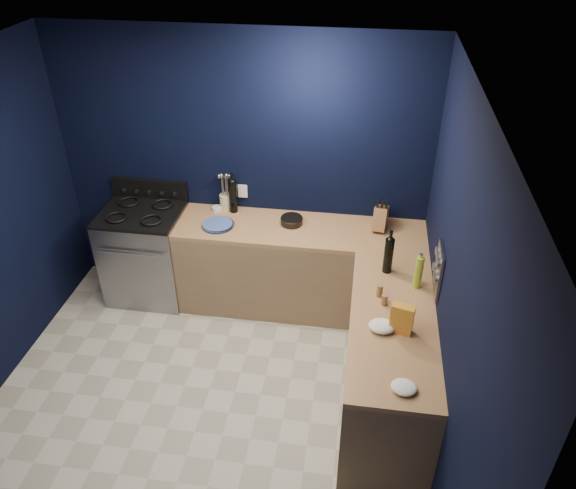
% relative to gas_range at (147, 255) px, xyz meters
% --- Properties ---
extents(floor, '(3.50, 3.50, 0.02)m').
position_rel_gas_range_xyz_m(floor, '(0.93, -1.42, -0.47)').
color(floor, beige).
rests_on(floor, ground).
extents(ceiling, '(3.50, 3.50, 0.02)m').
position_rel_gas_range_xyz_m(ceiling, '(0.93, -1.42, 2.15)').
color(ceiling, silver).
rests_on(ceiling, ground).
extents(wall_back, '(3.50, 0.02, 2.60)m').
position_rel_gas_range_xyz_m(wall_back, '(0.93, 0.34, 0.84)').
color(wall_back, black).
rests_on(wall_back, ground).
extents(wall_right, '(0.02, 3.50, 2.60)m').
position_rel_gas_range_xyz_m(wall_right, '(2.69, -1.42, 0.84)').
color(wall_right, black).
rests_on(wall_right, ground).
extents(cab_back, '(2.30, 0.63, 0.86)m').
position_rel_gas_range_xyz_m(cab_back, '(1.53, 0.02, -0.03)').
color(cab_back, '#886A4B').
rests_on(cab_back, floor).
extents(top_back, '(2.30, 0.63, 0.04)m').
position_rel_gas_range_xyz_m(top_back, '(1.53, 0.02, 0.42)').
color(top_back, brown).
rests_on(top_back, cab_back).
extents(cab_right, '(0.63, 1.67, 0.86)m').
position_rel_gas_range_xyz_m(cab_right, '(2.37, -1.13, -0.03)').
color(cab_right, '#886A4B').
rests_on(cab_right, floor).
extents(top_right, '(0.63, 1.67, 0.04)m').
position_rel_gas_range_xyz_m(top_right, '(2.37, -1.13, 0.42)').
color(top_right, brown).
rests_on(top_right, cab_right).
extents(gas_range, '(0.76, 0.66, 0.92)m').
position_rel_gas_range_xyz_m(gas_range, '(0.00, 0.00, 0.00)').
color(gas_range, gray).
rests_on(gas_range, floor).
extents(oven_door, '(0.59, 0.02, 0.42)m').
position_rel_gas_range_xyz_m(oven_door, '(0.00, -0.32, -0.01)').
color(oven_door, black).
rests_on(oven_door, gas_range).
extents(cooktop, '(0.76, 0.66, 0.03)m').
position_rel_gas_range_xyz_m(cooktop, '(0.00, 0.00, 0.48)').
color(cooktop, black).
rests_on(cooktop, gas_range).
extents(backguard, '(0.76, 0.06, 0.20)m').
position_rel_gas_range_xyz_m(backguard, '(0.00, 0.30, 0.58)').
color(backguard, black).
rests_on(backguard, gas_range).
extents(spice_panel, '(0.02, 0.28, 0.38)m').
position_rel_gas_range_xyz_m(spice_panel, '(2.67, -0.87, 0.72)').
color(spice_panel, gray).
rests_on(spice_panel, wall_right).
extents(wall_outlet, '(0.09, 0.02, 0.13)m').
position_rel_gas_range_xyz_m(wall_outlet, '(0.93, 0.32, 0.62)').
color(wall_outlet, white).
rests_on(wall_outlet, wall_back).
extents(plate_stack, '(0.35, 0.35, 0.03)m').
position_rel_gas_range_xyz_m(plate_stack, '(0.77, -0.07, 0.46)').
color(plate_stack, '#3C5594').
rests_on(plate_stack, top_back).
extents(ramekin, '(0.10, 0.10, 0.04)m').
position_rel_gas_range_xyz_m(ramekin, '(0.69, 0.23, 0.46)').
color(ramekin, white).
rests_on(ramekin, top_back).
extents(utensil_crock, '(0.15, 0.15, 0.15)m').
position_rel_gas_range_xyz_m(utensil_crock, '(0.77, 0.27, 0.52)').
color(utensil_crock, beige).
rests_on(utensil_crock, top_back).
extents(wine_bottle_back, '(0.10, 0.10, 0.32)m').
position_rel_gas_range_xyz_m(wine_bottle_back, '(0.85, 0.23, 0.60)').
color(wine_bottle_back, black).
rests_on(wine_bottle_back, top_back).
extents(lemon_basket, '(0.20, 0.20, 0.08)m').
position_rel_gas_range_xyz_m(lemon_basket, '(1.44, 0.08, 0.48)').
color(lemon_basket, black).
rests_on(lemon_basket, top_back).
extents(knife_block, '(0.16, 0.27, 0.26)m').
position_rel_gas_range_xyz_m(knife_block, '(2.25, 0.12, 0.55)').
color(knife_block, brown).
rests_on(knife_block, top_back).
extents(wine_bottle_right, '(0.08, 0.08, 0.31)m').
position_rel_gas_range_xyz_m(wine_bottle_right, '(2.32, -0.54, 0.59)').
color(wine_bottle_right, black).
rests_on(wine_bottle_right, top_right).
extents(oil_bottle, '(0.08, 0.08, 0.28)m').
position_rel_gas_range_xyz_m(oil_bottle, '(2.55, -0.72, 0.58)').
color(oil_bottle, '#8FA929').
rests_on(oil_bottle, top_right).
extents(spice_jar_near, '(0.05, 0.05, 0.10)m').
position_rel_gas_range_xyz_m(spice_jar_near, '(2.26, -0.88, 0.49)').
color(spice_jar_near, olive).
rests_on(spice_jar_near, top_right).
extents(spice_jar_far, '(0.05, 0.05, 0.09)m').
position_rel_gas_range_xyz_m(spice_jar_far, '(2.29, -0.98, 0.48)').
color(spice_jar_far, olive).
rests_on(spice_jar_far, top_right).
extents(crouton_bag, '(0.17, 0.11, 0.23)m').
position_rel_gas_range_xyz_m(crouton_bag, '(2.41, -1.26, 0.56)').
color(crouton_bag, '#C04622').
rests_on(crouton_bag, top_right).
extents(towel_front, '(0.23, 0.22, 0.07)m').
position_rel_gas_range_xyz_m(towel_front, '(2.28, -1.26, 0.47)').
color(towel_front, white).
rests_on(towel_front, top_right).
extents(towel_end, '(0.20, 0.19, 0.05)m').
position_rel_gas_range_xyz_m(towel_end, '(2.42, -1.80, 0.46)').
color(towel_end, white).
rests_on(towel_end, top_right).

